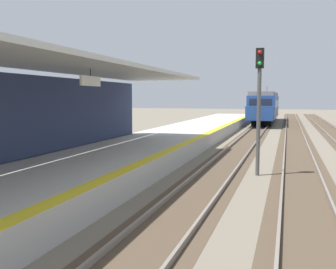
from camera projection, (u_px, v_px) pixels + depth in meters
station_platform at (110, 163)px, 16.21m from camera, size 5.00×80.00×0.91m
station_building_with_canopy at (5, 114)px, 12.66m from camera, size 4.85×24.00×4.43m
track_pair_nearest_platform at (227, 162)px, 18.73m from camera, size 2.34×120.00×0.16m
track_pair_middle at (300, 166)px, 17.71m from camera, size 2.34×120.00×0.16m
approaching_train at (265, 106)px, 48.33m from camera, size 2.93×19.60×4.76m
rail_signal_post at (259, 98)px, 15.43m from camera, size 0.32×0.34×5.20m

